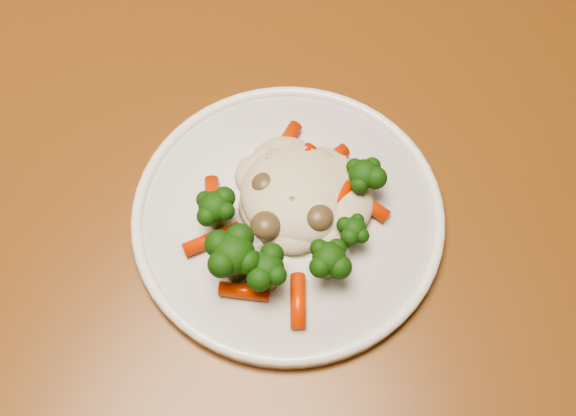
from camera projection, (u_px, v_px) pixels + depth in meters
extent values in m
cube|color=brown|center=(329.00, 210.00, 0.63)|extent=(1.39, 1.03, 0.04)
cube|color=brown|center=(89.00, 16.00, 1.24)|extent=(0.07, 0.07, 0.71)
cylinder|color=white|center=(288.00, 216.00, 0.60)|extent=(0.26, 0.26, 0.01)
ellipsoid|color=beige|center=(298.00, 187.00, 0.58)|extent=(0.11, 0.10, 0.04)
ellipsoid|color=black|center=(216.00, 213.00, 0.58)|extent=(0.04, 0.04, 0.04)
ellipsoid|color=black|center=(234.00, 261.00, 0.55)|extent=(0.05, 0.05, 0.05)
ellipsoid|color=black|center=(267.00, 274.00, 0.55)|extent=(0.04, 0.04, 0.04)
ellipsoid|color=black|center=(328.00, 264.00, 0.55)|extent=(0.04, 0.04, 0.04)
ellipsoid|color=black|center=(353.00, 234.00, 0.57)|extent=(0.03, 0.03, 0.03)
ellipsoid|color=black|center=(363.00, 181.00, 0.59)|extent=(0.04, 0.04, 0.04)
cylinder|color=red|center=(283.00, 145.00, 0.62)|extent=(0.02, 0.05, 0.01)
cylinder|color=red|center=(328.00, 161.00, 0.61)|extent=(0.02, 0.04, 0.01)
cylinder|color=red|center=(363.00, 201.00, 0.59)|extent=(0.05, 0.02, 0.01)
cylinder|color=red|center=(212.00, 200.00, 0.60)|extent=(0.03, 0.04, 0.01)
cylinder|color=red|center=(212.00, 239.00, 0.58)|extent=(0.04, 0.05, 0.01)
cylinder|color=red|center=(244.00, 291.00, 0.56)|extent=(0.04, 0.03, 0.01)
cylinder|color=red|center=(298.00, 301.00, 0.55)|extent=(0.03, 0.04, 0.01)
cylinder|color=red|center=(335.00, 203.00, 0.58)|extent=(0.02, 0.04, 0.01)
cylinder|color=red|center=(297.00, 164.00, 0.60)|extent=(0.01, 0.04, 0.01)
ellipsoid|color=brown|center=(293.00, 202.00, 0.58)|extent=(0.02, 0.02, 0.02)
ellipsoid|color=brown|center=(318.00, 217.00, 0.57)|extent=(0.02, 0.02, 0.02)
ellipsoid|color=brown|center=(265.00, 185.00, 0.59)|extent=(0.02, 0.02, 0.02)
ellipsoid|color=brown|center=(266.00, 225.00, 0.57)|extent=(0.02, 0.02, 0.02)
ellipsoid|color=brown|center=(304.00, 194.00, 0.58)|extent=(0.03, 0.03, 0.02)
cube|color=tan|center=(299.00, 155.00, 0.60)|extent=(0.02, 0.02, 0.01)
cube|color=tan|center=(340.00, 171.00, 0.59)|extent=(0.02, 0.02, 0.01)
cube|color=tan|center=(276.00, 157.00, 0.60)|extent=(0.02, 0.02, 0.01)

